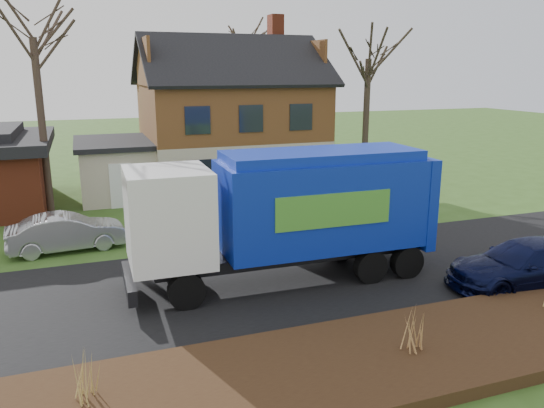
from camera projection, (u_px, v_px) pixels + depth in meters
name	position (u px, v px, depth m)	size (l,w,h in m)	color
ground	(291.00, 278.00, 16.41)	(120.00, 120.00, 0.00)	#33531B
road	(291.00, 278.00, 16.41)	(80.00, 7.00, 0.02)	black
mulch_verge	(381.00, 359.00, 11.54)	(80.00, 3.50, 0.30)	#311C10
main_house	(221.00, 113.00, 28.60)	(12.95, 8.95, 9.26)	beige
garbage_truck	(291.00, 208.00, 15.77)	(9.26, 2.60, 3.95)	black
silver_sedan	(67.00, 232.00, 18.83)	(1.41, 4.03, 1.33)	#A6A9AE
navy_wagon	(526.00, 264.00, 15.62)	(1.95, 4.80, 1.39)	black
tree_front_west	(30.00, 9.00, 21.42)	(3.54, 3.54, 10.52)	#3E3025
tree_front_east	(370.00, 35.00, 25.60)	(3.50, 3.50, 9.72)	#382E21
tree_back	(246.00, 30.00, 34.80)	(3.34, 3.34, 10.57)	#403126
grass_clump_west	(88.00, 377.00, 9.76)	(0.35, 0.29, 0.93)	tan
grass_clump_mid	(411.00, 328.00, 11.47)	(0.38, 0.32, 1.07)	tan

